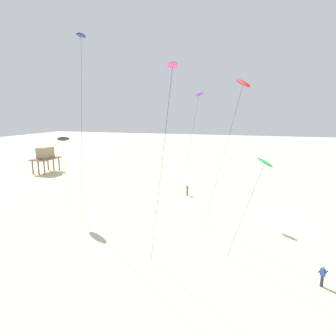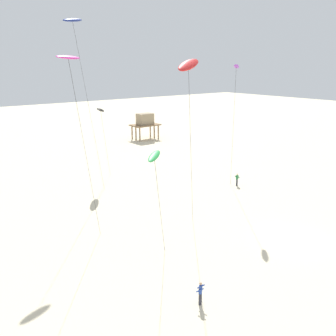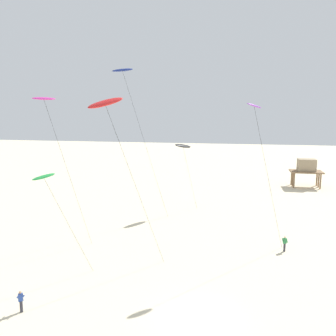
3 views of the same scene
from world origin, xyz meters
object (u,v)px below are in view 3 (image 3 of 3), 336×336
kite_magenta (45,101)px  kite_purple (255,109)px  kite_navy (123,72)px  kite_red (106,104)px  kite_black (183,146)px  kite_flyer_nearest (21,301)px  stilt_house (306,167)px  kite_green (44,178)px  kite_flyer_middle (285,243)px

kite_magenta → kite_purple: size_ratio=1.04×
kite_navy → kite_red: 14.72m
kite_black → kite_flyer_nearest: kite_black is taller
kite_navy → stilt_house: 41.97m
kite_flyer_nearest → stilt_house: size_ratio=0.28×
kite_magenta → stilt_house: (32.35, 37.58, -11.77)m
kite_green → kite_black: bearing=70.4°
kite_black → kite_flyer_nearest: size_ratio=6.10×
kite_navy → stilt_house: (27.39, 27.79, -15.46)m
kite_black → kite_red: 22.22m
kite_purple → kite_red: size_ratio=0.96×
stilt_house → kite_purple: bearing=-108.9°
kite_navy → kite_purple: bearing=-26.5°
kite_navy → kite_flyer_nearest: kite_navy is taller
kite_green → kite_purple: (17.18, 8.26, 5.62)m
kite_magenta → kite_flyer_nearest: kite_magenta is taller
kite_black → kite_magenta: bearing=-123.5°
kite_green → kite_flyer_middle: kite_green is taller
kite_flyer_middle → kite_black: bearing=134.9°
kite_magenta → kite_flyer_middle: bearing=10.5°
kite_purple → kite_red: kite_red is taller
kite_flyer_nearest → kite_purple: bearing=37.3°
kite_green → kite_navy: kite_navy is taller
stilt_house → kite_green: bearing=-123.8°
kite_purple → kite_navy: bearing=153.5°
kite_green → kite_red: (4.76, 2.01, 6.08)m
kite_magenta → kite_red: kite_magenta is taller
kite_navy → kite_flyer_nearest: size_ratio=11.88×
kite_red → kite_navy: bearing=101.7°
kite_purple → stilt_house: (12.10, 35.40, -10.95)m
kite_magenta → stilt_house: 50.97m
kite_magenta → stilt_house: size_ratio=2.71×
kite_magenta → kite_flyer_middle: 28.48m
kite_green → kite_flyer_nearest: size_ratio=5.78×
kite_black → kite_purple: bearing=-59.2°
kite_navy → kite_flyer_nearest: bearing=-94.6°
kite_green → kite_red: 7.98m
kite_green → kite_red: bearing=22.9°
kite_black → kite_magenta: (-11.33, -17.14, 5.99)m
kite_green → kite_flyer_nearest: kite_green is taller
kite_flyer_nearest → stilt_house: stilt_house is taller
kite_magenta → kite_flyer_nearest: 18.50m
kite_purple → kite_flyer_middle: 14.55m
kite_navy → kite_red: bearing=-78.3°
kite_magenta → kite_flyer_nearest: (3.32, -10.73, -14.70)m
kite_navy → kite_red: (2.86, -13.86, -4.04)m
kite_green → kite_purple: kite_purple is taller
kite_navy → kite_flyer_nearest: (-1.64, -20.52, -18.39)m
kite_navy → stilt_house: bearing=45.4°
kite_flyer_nearest → kite_flyer_middle: bearing=36.3°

